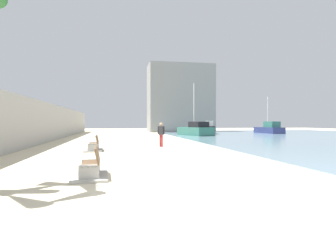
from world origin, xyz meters
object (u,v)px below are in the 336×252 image
(bench_near, at_px, (91,170))
(bench_far, at_px, (94,147))
(boat_outer, at_px, (196,130))
(person_walking, at_px, (161,133))
(boat_nearest, at_px, (209,129))
(boat_far_right, at_px, (269,129))

(bench_near, distance_m, bench_far, 8.92)
(bench_near, relative_size, boat_outer, 0.31)
(bench_far, xyz_separation_m, person_walking, (4.57, 2.08, 0.80))
(boat_nearest, height_order, boat_far_right, boat_far_right)
(boat_nearest, relative_size, boat_outer, 0.95)
(boat_nearest, bearing_deg, bench_near, -114.36)
(bench_far, distance_m, boat_far_right, 34.86)
(boat_far_right, relative_size, boat_outer, 0.89)
(person_walking, height_order, boat_outer, boat_outer)
(bench_near, bearing_deg, boat_outer, 67.83)
(bench_far, bearing_deg, boat_nearest, 57.21)
(bench_far, height_order, boat_nearest, boat_nearest)
(boat_outer, bearing_deg, boat_far_right, 20.95)
(boat_far_right, height_order, boat_outer, boat_outer)
(bench_far, bearing_deg, boat_outer, 57.72)
(boat_nearest, distance_m, boat_outer, 6.42)
(boat_far_right, bearing_deg, boat_outer, -159.05)
(bench_near, height_order, person_walking, person_walking)
(person_walking, distance_m, boat_far_right, 30.14)
(boat_far_right, bearing_deg, person_walking, -133.70)
(bench_far, bearing_deg, person_walking, 24.48)
(bench_near, height_order, boat_outer, boat_outer)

